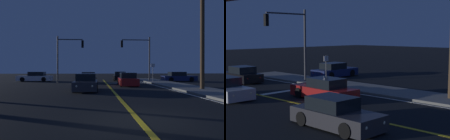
# 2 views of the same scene
# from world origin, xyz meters

# --- Properties ---
(sidewalk_right) EXTENTS (3.20, 37.77, 0.15)m
(sidewalk_right) POSITION_xyz_m (6.74, 10.49, 0.07)
(sidewalk_right) COLOR slate
(sidewalk_right) RESTS_ON ground
(lane_line_center) EXTENTS (0.20, 35.67, 0.01)m
(lane_line_center) POSITION_xyz_m (0.00, 10.49, 0.01)
(lane_line_center) COLOR gold
(lane_line_center) RESTS_ON ground
(lane_line_edge_right) EXTENTS (0.16, 35.67, 0.01)m
(lane_line_edge_right) POSITION_xyz_m (4.89, 10.49, 0.01)
(lane_line_edge_right) COLOR silver
(lane_line_edge_right) RESTS_ON ground
(stop_bar) EXTENTS (5.14, 0.50, 0.01)m
(stop_bar) POSITION_xyz_m (2.57, 19.48, 0.01)
(stop_bar) COLOR silver
(stop_bar) RESTS_ON ground
(car_distant_tail_red) EXTENTS (1.97, 4.66, 1.34)m
(car_distant_tail_red) POSITION_xyz_m (2.00, 15.40, 0.58)
(car_distant_tail_red) COLOR maroon
(car_distant_tail_red) RESTS_ON ground
(car_far_approaching_black) EXTENTS (2.01, 4.28, 1.34)m
(car_far_approaching_black) POSITION_xyz_m (2.41, 25.87, 0.58)
(car_far_approaching_black) COLOR black
(car_far_approaching_black) RESTS_ON ground
(car_mid_block_navy) EXTENTS (4.72, 1.95, 1.34)m
(car_mid_block_navy) POSITION_xyz_m (10.26, 22.60, 0.58)
(car_mid_block_navy) COLOR navy
(car_mid_block_navy) RESTS_ON ground
(car_parked_curb_charcoal) EXTENTS (1.92, 4.35, 1.34)m
(car_parked_curb_charcoal) POSITION_xyz_m (-2.11, 10.38, 0.58)
(car_parked_curb_charcoal) COLOR #2D2D33
(car_parked_curb_charcoal) RESTS_ON ground
(traffic_signal_near_right) EXTENTS (3.96, 0.28, 6.00)m
(traffic_signal_near_right) POSITION_xyz_m (4.56, 21.78, 4.00)
(traffic_signal_near_right) COLOR #38383D
(traffic_signal_near_right) RESTS_ON ground
(street_sign_corner) EXTENTS (0.56, 0.14, 2.41)m
(street_sign_corner) POSITION_xyz_m (5.64, 18.98, 1.62)
(street_sign_corner) COLOR slate
(street_sign_corner) RESTS_ON ground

